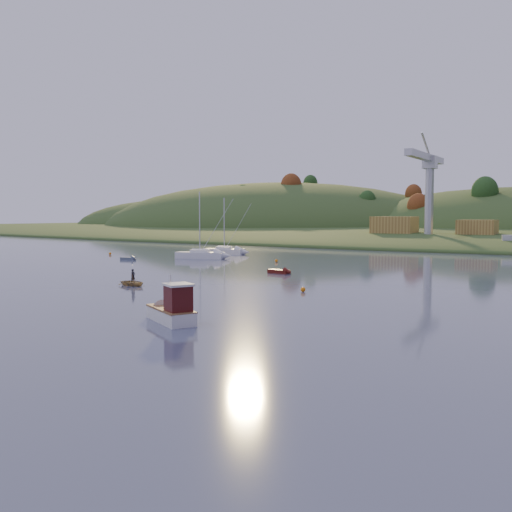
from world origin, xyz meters
The scene contains 19 objects.
far_shore centered at (0.00, 230.00, 0.00)m, with size 620.00×220.00×1.50m, color #28441B.
shore_slope centered at (0.00, 165.00, 0.00)m, with size 640.00×150.00×7.00m, color #28441B.
hill_left_far centered at (-160.00, 215.00, 0.00)m, with size 120.00×100.00×32.00m, color #28441B.
hill_left centered at (-90.00, 200.00, 0.00)m, with size 170.00×140.00×44.00m, color #28441B.
hillside_trees centered at (0.00, 185.00, 0.00)m, with size 280.00×50.00×32.00m, color #213F16, non-canonical shape.
wharf centered at (5.00, 122.00, 1.20)m, with size 42.00×16.00×2.40m, color slate.
shed_west centered at (-8.00, 123.00, 4.80)m, with size 11.00×8.00×4.80m, color olive.
shed_east centered at (13.00, 124.00, 4.40)m, with size 9.00×7.00×4.00m, color olive.
dock_crane centered at (2.00, 118.39, 17.17)m, with size 3.20×28.00×20.30m.
fishing_boat centered at (15.15, 5.19, 0.87)m, with size 6.35×4.59×3.94m.
sailboat_near centered at (-22.02, 64.15, 0.72)m, with size 8.19×3.66×10.97m.
sailboat_far centered at (-19.36, 53.04, 0.75)m, with size 8.80×5.27×11.72m.
canoe centered at (-1.90, 18.86, 0.34)m, with size 2.32×3.25×0.67m, color tan.
paddler centered at (-1.90, 18.86, 0.79)m, with size 0.58×0.38×1.58m, color black.
red_tender centered at (5.69, 38.67, 0.25)m, with size 3.64×1.62×1.20m.
grey_dinghy centered at (-27.60, 44.43, 0.22)m, with size 3.09×1.87×1.09m.
buoy_0 centered at (16.17, 24.36, 0.25)m, with size 0.50×0.50×0.50m, color orange.
buoy_1 centered at (-39.74, 51.10, 0.25)m, with size 0.50×0.50×0.50m, color orange.
buoy_2 centered at (-4.13, 53.69, 0.25)m, with size 0.50×0.50×0.50m, color orange.
Camera 1 is at (42.66, -26.24, 7.81)m, focal length 40.00 mm.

